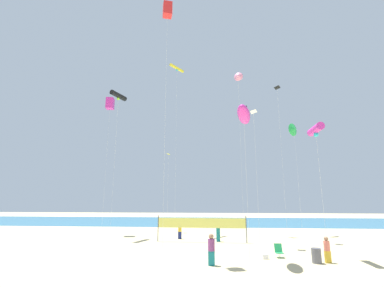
{
  "coord_description": "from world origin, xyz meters",
  "views": [
    {
      "loc": [
        2.49,
        -15.95,
        4.01
      ],
      "look_at": [
        0.7,
        7.66,
        8.92
      ],
      "focal_mm": 24.55,
      "sensor_mm": 36.0,
      "label": 1
    }
  ],
  "objects_px": {
    "kite_black_diamond": "(277,90)",
    "kite_magenta_tube": "(316,130)",
    "kite_pink_delta": "(238,76)",
    "kite_black_tube": "(118,96)",
    "kite_green_delta": "(294,129)",
    "kite_white_diamond": "(253,113)",
    "volleyball_net": "(201,224)",
    "kite_yellow_tube": "(177,69)",
    "kite_red_box": "(167,10)",
    "kite_magenta_box": "(110,104)",
    "beachgoer_teal_shirt": "(218,232)",
    "kite_magenta_inflatable": "(244,115)",
    "kite_yellow_diamond": "(168,156)",
    "beachgoer_coral_shirt": "(327,249)",
    "folding_beach_chair": "(279,250)",
    "beachgoer_plum_shirt": "(211,248)",
    "trash_barrel": "(316,256)",
    "beach_handbag": "(266,257)",
    "beachgoer_mustard_shirt": "(180,230)"
  },
  "relations": [
    {
      "from": "volleyball_net",
      "to": "folding_beach_chair",
      "type": "bearing_deg",
      "value": -46.98
    },
    {
      "from": "kite_magenta_inflatable",
      "to": "kite_magenta_box",
      "type": "distance_m",
      "value": 20.63
    },
    {
      "from": "kite_black_tube",
      "to": "kite_yellow_diamond",
      "type": "bearing_deg",
      "value": 47.15
    },
    {
      "from": "beachgoer_teal_shirt",
      "to": "kite_magenta_tube",
      "type": "relative_size",
      "value": 0.18
    },
    {
      "from": "volleyball_net",
      "to": "kite_yellow_tube",
      "type": "distance_m",
      "value": 20.16
    },
    {
      "from": "kite_pink_delta",
      "to": "kite_red_box",
      "type": "bearing_deg",
      "value": -118.33
    },
    {
      "from": "kite_yellow_diamond",
      "to": "kite_green_delta",
      "type": "relative_size",
      "value": 0.75
    },
    {
      "from": "beachgoer_mustard_shirt",
      "to": "beach_handbag",
      "type": "distance_m",
      "value": 10.97
    },
    {
      "from": "kite_magenta_box",
      "to": "kite_white_diamond",
      "type": "xyz_separation_m",
      "value": [
        16.8,
        -6.8,
        -3.99
      ]
    },
    {
      "from": "beachgoer_mustard_shirt",
      "to": "kite_black_diamond",
      "type": "xyz_separation_m",
      "value": [
        10.58,
        -0.29,
        14.72
      ]
    },
    {
      "from": "kite_black_diamond",
      "to": "kite_pink_delta",
      "type": "distance_m",
      "value": 6.8
    },
    {
      "from": "kite_black_diamond",
      "to": "beachgoer_coral_shirt",
      "type": "bearing_deg",
      "value": -89.67
    },
    {
      "from": "kite_magenta_inflatable",
      "to": "folding_beach_chair",
      "type": "bearing_deg",
      "value": 36.88
    },
    {
      "from": "kite_green_delta",
      "to": "kite_magenta_tube",
      "type": "xyz_separation_m",
      "value": [
        -2.37,
        -12.38,
        -3.26
      ]
    },
    {
      "from": "trash_barrel",
      "to": "kite_magenta_box",
      "type": "height_order",
      "value": "kite_magenta_box"
    },
    {
      "from": "volleyball_net",
      "to": "kite_magenta_tube",
      "type": "relative_size",
      "value": 0.91
    },
    {
      "from": "kite_pink_delta",
      "to": "kite_black_tube",
      "type": "bearing_deg",
      "value": -165.51
    },
    {
      "from": "folding_beach_chair",
      "to": "kite_magenta_inflatable",
      "type": "distance_m",
      "value": 9.81
    },
    {
      "from": "trash_barrel",
      "to": "kite_magenta_tube",
      "type": "relative_size",
      "value": 0.1
    },
    {
      "from": "trash_barrel",
      "to": "kite_red_box",
      "type": "xyz_separation_m",
      "value": [
        -9.97,
        0.41,
        18.71
      ]
    },
    {
      "from": "beachgoer_plum_shirt",
      "to": "folding_beach_chair",
      "type": "bearing_deg",
      "value": 49.93
    },
    {
      "from": "volleyball_net",
      "to": "kite_black_tube",
      "type": "relative_size",
      "value": 0.53
    },
    {
      "from": "kite_yellow_diamond",
      "to": "kite_black_diamond",
      "type": "distance_m",
      "value": 15.46
    },
    {
      "from": "beachgoer_coral_shirt",
      "to": "folding_beach_chair",
      "type": "distance_m",
      "value": 3.08
    },
    {
      "from": "beachgoer_mustard_shirt",
      "to": "kite_yellow_tube",
      "type": "height_order",
      "value": "kite_yellow_tube"
    },
    {
      "from": "volleyball_net",
      "to": "kite_red_box",
      "type": "xyz_separation_m",
      "value": [
        -2.37,
        -7.19,
        17.52
      ]
    },
    {
      "from": "kite_magenta_inflatable",
      "to": "kite_white_diamond",
      "type": "bearing_deg",
      "value": 74.24
    },
    {
      "from": "kite_green_delta",
      "to": "kite_white_diamond",
      "type": "height_order",
      "value": "kite_green_delta"
    },
    {
      "from": "kite_black_diamond",
      "to": "kite_magenta_tube",
      "type": "xyz_separation_m",
      "value": [
        0.42,
        -8.12,
        -6.6
      ]
    },
    {
      "from": "beachgoer_plum_shirt",
      "to": "kite_black_tube",
      "type": "xyz_separation_m",
      "value": [
        -10.58,
        10.76,
        14.67
      ]
    },
    {
      "from": "kite_magenta_box",
      "to": "kite_black_tube",
      "type": "relative_size",
      "value": 1.04
    },
    {
      "from": "kite_green_delta",
      "to": "kite_yellow_tube",
      "type": "xyz_separation_m",
      "value": [
        -14.42,
        -0.15,
        8.49
      ]
    },
    {
      "from": "folding_beach_chair",
      "to": "kite_red_box",
      "type": "distance_m",
      "value": 20.37
    },
    {
      "from": "trash_barrel",
      "to": "kite_magenta_inflatable",
      "type": "bearing_deg",
      "value": -178.34
    },
    {
      "from": "kite_pink_delta",
      "to": "kite_black_tube",
      "type": "distance_m",
      "value": 15.16
    },
    {
      "from": "trash_barrel",
      "to": "kite_black_tube",
      "type": "xyz_separation_m",
      "value": [
        -17.22,
        9.68,
        15.21
      ]
    },
    {
      "from": "kite_yellow_diamond",
      "to": "beachgoer_plum_shirt",
      "type": "bearing_deg",
      "value": -71.27
    },
    {
      "from": "beach_handbag",
      "to": "kite_green_delta",
      "type": "distance_m",
      "value": 18.54
    },
    {
      "from": "beachgoer_coral_shirt",
      "to": "kite_yellow_diamond",
      "type": "height_order",
      "value": "kite_yellow_diamond"
    },
    {
      "from": "beachgoer_mustard_shirt",
      "to": "kite_red_box",
      "type": "distance_m",
      "value": 20.43
    },
    {
      "from": "beachgoer_teal_shirt",
      "to": "folding_beach_chair",
      "type": "height_order",
      "value": "beachgoer_teal_shirt"
    },
    {
      "from": "kite_yellow_diamond",
      "to": "beach_handbag",
      "type": "bearing_deg",
      "value": -57.31
    },
    {
      "from": "kite_red_box",
      "to": "kite_magenta_box",
      "type": "bearing_deg",
      "value": 127.74
    },
    {
      "from": "kite_green_delta",
      "to": "kite_black_tube",
      "type": "relative_size",
      "value": 0.81
    },
    {
      "from": "folding_beach_chair",
      "to": "kite_black_tube",
      "type": "height_order",
      "value": "kite_black_tube"
    },
    {
      "from": "kite_magenta_tube",
      "to": "beach_handbag",
      "type": "bearing_deg",
      "value": -178.47
    },
    {
      "from": "kite_magenta_box",
      "to": "kite_red_box",
      "type": "relative_size",
      "value": 0.84
    },
    {
      "from": "beachgoer_coral_shirt",
      "to": "kite_green_delta",
      "type": "height_order",
      "value": "kite_green_delta"
    },
    {
      "from": "beachgoer_coral_shirt",
      "to": "kite_yellow_tube",
      "type": "relative_size",
      "value": 0.08
    },
    {
      "from": "kite_yellow_tube",
      "to": "beachgoer_plum_shirt",
      "type": "bearing_deg",
      "value": -73.35
    }
  ]
}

